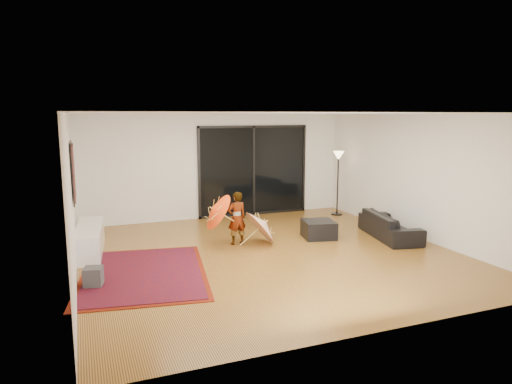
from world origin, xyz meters
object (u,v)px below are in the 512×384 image
media_console (90,240)px  sofa (390,225)px  ottoman (319,229)px  child (237,218)px

media_console → sofa: (6.20, -1.20, 0.01)m
sofa → ottoman: bearing=81.8°
ottoman → media_console: bearing=172.1°
media_console → sofa: bearing=-5.7°
child → media_console: bearing=-15.4°
sofa → child: size_ratio=1.66×
ottoman → sofa: bearing=-20.1°
sofa → child: 3.40m
sofa → child: bearing=89.7°
media_console → child: (2.88, -0.48, 0.29)m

